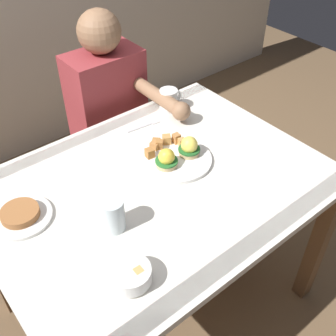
% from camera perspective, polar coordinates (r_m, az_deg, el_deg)
% --- Properties ---
extents(ground_plane, '(6.00, 6.00, 0.00)m').
position_cam_1_polar(ground_plane, '(2.03, -1.23, -17.60)').
color(ground_plane, brown).
extents(dining_table, '(1.20, 0.90, 0.74)m').
position_cam_1_polar(dining_table, '(1.53, -1.56, -4.98)').
color(dining_table, white).
rests_on(dining_table, ground_plane).
extents(eggs_benedict_plate, '(0.27, 0.27, 0.09)m').
position_cam_1_polar(eggs_benedict_plate, '(1.54, 1.11, 1.79)').
color(eggs_benedict_plate, white).
rests_on(eggs_benedict_plate, dining_table).
extents(fruit_bowl, '(0.12, 0.12, 0.06)m').
position_cam_1_polar(fruit_bowl, '(1.17, -5.25, -14.61)').
color(fruit_bowl, white).
rests_on(fruit_bowl, dining_table).
extents(coffee_mug, '(0.11, 0.08, 0.09)m').
position_cam_1_polar(coffee_mug, '(1.82, 0.14, 9.59)').
color(coffee_mug, white).
rests_on(coffee_mug, dining_table).
extents(fork, '(0.16, 0.03, 0.00)m').
position_cam_1_polar(fork, '(1.74, -3.16, 5.94)').
color(fork, silver).
rests_on(fork, dining_table).
extents(water_glass_near, '(0.08, 0.08, 0.11)m').
position_cam_1_polar(water_glass_near, '(1.29, -7.67, -6.63)').
color(water_glass_near, silver).
rests_on(water_glass_near, dining_table).
extents(side_plate, '(0.20, 0.20, 0.04)m').
position_cam_1_polar(side_plate, '(1.41, -19.83, -6.21)').
color(side_plate, white).
rests_on(side_plate, dining_table).
extents(diner_person, '(0.34, 0.54, 1.14)m').
position_cam_1_polar(diner_person, '(2.00, -7.82, 7.54)').
color(diner_person, '#33333D').
rests_on(diner_person, ground_plane).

